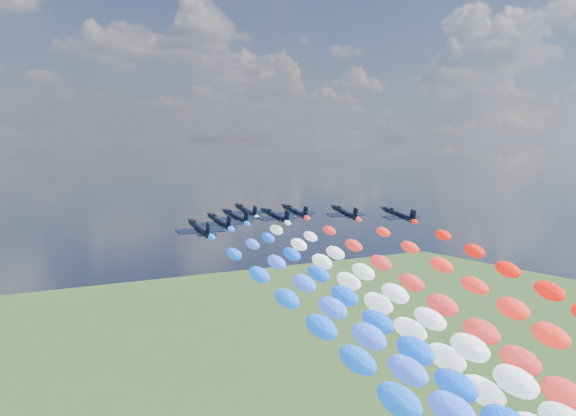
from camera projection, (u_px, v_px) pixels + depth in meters
jet_0 at (199, 228)px, 146.31m from camera, size 10.45×13.79×5.31m
jet_1 at (220, 221)px, 158.87m from camera, size 9.84×13.36×5.31m
trail_1 at (428, 404)px, 104.97m from camera, size 5.87×126.73×43.62m
jet_2 at (236, 217)px, 168.63m from camera, size 10.33×13.70×5.31m
trail_2 at (434, 382)px, 114.73m from camera, size 5.87×126.73×43.62m
jet_3 at (276, 216)px, 170.51m from camera, size 10.47×13.80×5.31m
trail_3 at (489, 378)px, 116.61m from camera, size 5.87×126.73×43.62m
jet_4 at (246, 211)px, 182.47m from camera, size 9.80×13.33×5.31m
trail_4 at (427, 356)px, 128.57m from camera, size 5.87×126.73×43.62m
jet_5 at (295, 211)px, 180.97m from camera, size 9.95×13.44×5.31m
trail_5 at (499, 358)px, 127.07m from camera, size 5.87×126.73×43.62m
jet_6 at (345, 213)px, 178.07m from camera, size 10.20×13.61×5.31m
trail_6 at (575, 364)px, 124.17m from camera, size 5.87×126.73×43.62m
jet_7 at (399, 215)px, 172.92m from camera, size 10.38×13.74×5.31m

